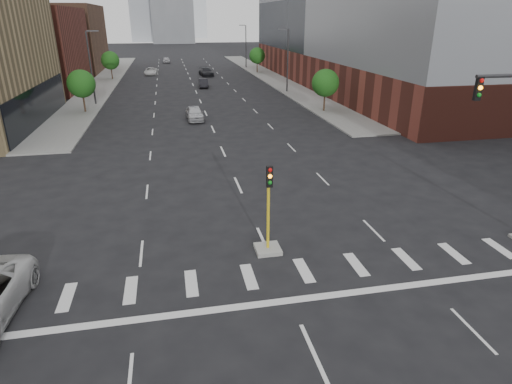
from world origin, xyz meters
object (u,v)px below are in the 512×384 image
object	(u,v)px
car_deep_right	(206,72)
median_traffic_signal	(268,233)
car_distant	(166,60)
car_near_left	(195,113)
car_mid_right	(203,83)
car_far_left	(151,71)

from	to	relation	value
car_deep_right	median_traffic_signal	bearing A→B (deg)	-99.98
car_deep_right	car_distant	bearing A→B (deg)	97.66
car_near_left	car_mid_right	distance (m)	24.04
median_traffic_signal	car_distant	bearing A→B (deg)	92.44
car_far_left	car_deep_right	world-z (taller)	car_deep_right
car_near_left	car_distant	distance (m)	66.41
car_mid_right	car_deep_right	xyz separation A→B (m)	(1.79, 14.74, 0.10)
car_distant	median_traffic_signal	bearing A→B (deg)	-88.00
car_mid_right	car_far_left	distance (m)	20.66
car_near_left	median_traffic_signal	bearing A→B (deg)	-89.18
median_traffic_signal	car_near_left	size ratio (longest dim) A/B	0.98
median_traffic_signal	car_distant	xyz separation A→B (m)	(-4.09, 95.89, -0.25)
median_traffic_signal	car_far_left	world-z (taller)	median_traffic_signal
car_deep_right	car_mid_right	bearing A→B (deg)	-104.13
car_distant	car_near_left	bearing A→B (deg)	-88.21
median_traffic_signal	car_distant	distance (m)	95.98
car_deep_right	car_near_left	bearing A→B (deg)	-104.29
median_traffic_signal	car_distant	world-z (taller)	median_traffic_signal
car_mid_right	car_far_left	bearing A→B (deg)	117.01
median_traffic_signal	car_far_left	xyz separation A→B (m)	(-7.26, 72.10, -0.29)
car_far_left	car_distant	size ratio (longest dim) A/B	1.16
car_mid_right	median_traffic_signal	bearing A→B (deg)	-89.67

